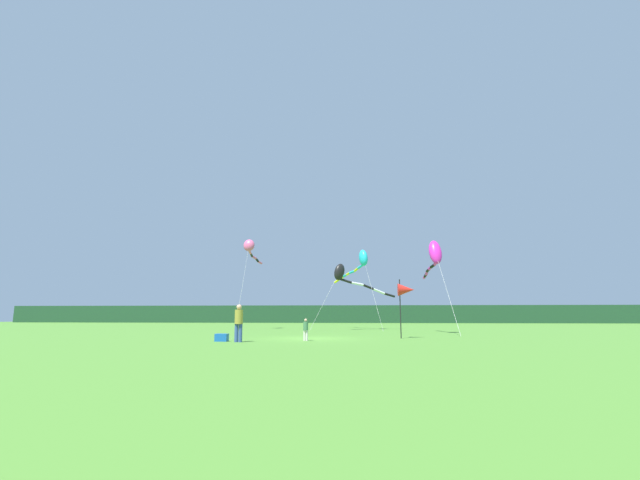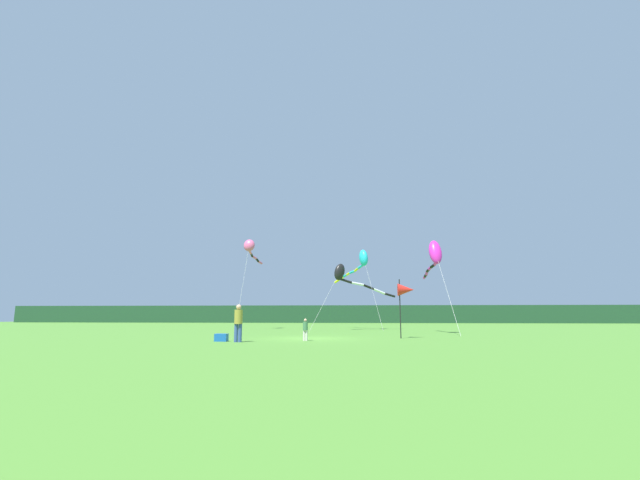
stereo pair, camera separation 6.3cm
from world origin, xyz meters
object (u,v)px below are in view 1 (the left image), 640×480
person_adult (239,321)px  kite_magenta (434,255)px  person_child (306,328)px  kite_black (346,276)px  cooler_box (222,338)px  kite_cyan (360,261)px  banner_flag_pole (406,290)px  kite_rainbow (250,247)px

person_adult → kite_magenta: bearing=42.5°
person_child → kite_black: size_ratio=0.15×
cooler_box → kite_cyan: 19.46m
kite_magenta → kite_cyan: bearing=123.9°
person_adult → cooler_box: bearing=152.7°
banner_flag_pole → kite_magenta: (2.67, 6.07, 2.78)m
person_child → cooler_box: 4.13m
kite_cyan → kite_magenta: (5.19, -7.72, -0.51)m
kite_magenta → banner_flag_pole: bearing=-113.8°
person_child → kite_rainbow: size_ratio=0.14×
kite_rainbow → kite_cyan: kite_rainbow is taller
banner_flag_pole → kite_magenta: kite_magenta is taller
cooler_box → kite_rainbow: size_ratio=0.07×
banner_flag_pole → kite_cyan: size_ratio=0.40×
kite_rainbow → kite_black: (8.70, -1.12, -2.73)m
person_child → kite_cyan: kite_cyan is taller
person_adult → kite_cyan: kite_cyan is taller
cooler_box → banner_flag_pole: bearing=20.7°
person_child → kite_magenta: kite_magenta is taller
person_child → cooler_box: person_child is taller
banner_flag_pole → kite_rainbow: size_ratio=0.40×
kite_black → kite_magenta: 9.04m
banner_flag_pole → kite_rainbow: kite_rainbow is taller
kite_cyan → kite_black: size_ratio=1.11×
kite_rainbow → kite_cyan: (9.92, 0.28, -1.37)m
kite_rainbow → person_adult: bearing=-76.9°
person_child → banner_flag_pole: bearing=27.2°
kite_rainbow → kite_black: kite_rainbow is taller
person_adult → kite_black: kite_black is taller
cooler_box → kite_cyan: bearing=68.6°
cooler_box → kite_black: size_ratio=0.08×
person_child → cooler_box: (-4.03, -0.81, -0.42)m
person_child → banner_flag_pole: banner_flag_pole is taller
kite_cyan → person_adult: bearing=-108.1°
person_child → kite_cyan: 17.56m
cooler_box → kite_rainbow: bearing=100.4°
kite_rainbow → kite_magenta: 16.95m
person_adult → banner_flag_pole: (8.35, 4.03, 1.64)m
cooler_box → banner_flag_pole: banner_flag_pole is taller
kite_rainbow → cooler_box: bearing=-79.6°
kite_cyan → person_child: bearing=-99.5°
cooler_box → kite_rainbow: kite_rainbow is taller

